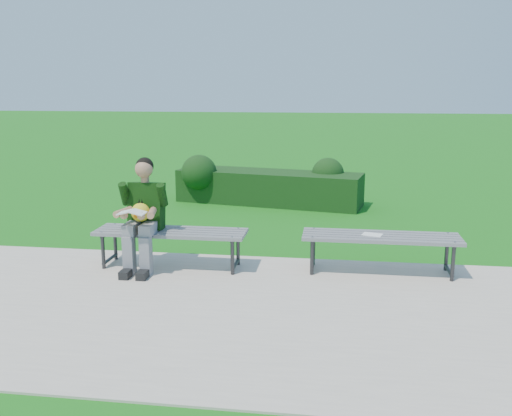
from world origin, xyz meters
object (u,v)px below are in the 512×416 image
Objects in this scene: bench_left at (171,235)px; seated_boy at (143,211)px; hedge at (265,184)px; bench_right at (381,240)px; paper_sheet at (372,235)px.

seated_boy is at bearing -162.92° from bench_left.
hedge is 1.96× the size of bench_left.
paper_sheet is at bearing 180.00° from bench_right.
bench_left is (-0.63, -4.00, 0.06)m from hedge.
hedge is 13.72× the size of paper_sheet.
bench_left is 2.37m from paper_sheet.
seated_boy reaches higher than paper_sheet.
seated_boy is 5.13× the size of paper_sheet.
hedge is 4.29m from bench_right.
bench_right is at bearing -0.00° from paper_sheet.
hedge is 4.05m from bench_left.
bench_left is at bearing -177.14° from bench_right.
bench_right is at bearing 4.45° from seated_boy.
seated_boy reaches higher than hedge.
seated_boy is (-0.30, -0.09, 0.30)m from bench_left.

